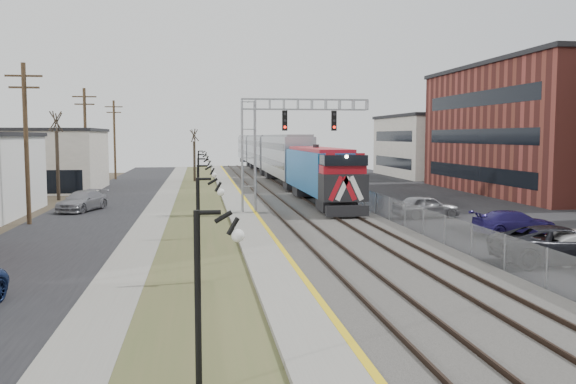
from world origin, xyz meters
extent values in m
plane|color=#473D2D|center=(0.00, 0.00, 0.00)|extent=(160.00, 160.00, 0.00)
cube|color=black|center=(-11.50, 35.00, 0.02)|extent=(7.00, 120.00, 0.04)
cube|color=gray|center=(-7.00, 35.00, 0.04)|extent=(2.00, 120.00, 0.08)
cube|color=#4A522C|center=(-4.00, 35.00, 0.03)|extent=(4.00, 120.00, 0.06)
cube|color=gray|center=(-1.00, 35.00, 0.12)|extent=(2.00, 120.00, 0.24)
cube|color=#595651|center=(4.00, 35.00, 0.10)|extent=(8.00, 120.00, 0.20)
cube|color=black|center=(16.00, 35.00, 0.02)|extent=(16.00, 120.00, 0.04)
cube|color=gold|center=(-0.12, 35.00, 0.24)|extent=(0.24, 120.00, 0.01)
cube|color=#2D2119|center=(1.25, 35.00, 0.28)|extent=(0.08, 120.00, 0.15)
cube|color=#2D2119|center=(2.75, 35.00, 0.28)|extent=(0.08, 120.00, 0.15)
cube|color=#2D2119|center=(4.75, 35.00, 0.28)|extent=(0.08, 120.00, 0.15)
cube|color=#2D2119|center=(6.25, 35.00, 0.28)|extent=(0.08, 120.00, 0.15)
cube|color=#125599|center=(5.50, 32.16, 2.47)|extent=(3.00, 17.00, 4.25)
cube|color=black|center=(5.50, 23.46, 0.70)|extent=(2.80, 0.50, 0.70)
cube|color=#93969C|center=(5.50, 52.46, 3.01)|extent=(3.00, 22.00, 5.33)
cube|color=#93969C|center=(5.50, 75.26, 3.01)|extent=(3.00, 22.00, 5.33)
cube|color=#93969C|center=(5.50, 98.06, 3.01)|extent=(3.00, 22.00, 5.33)
cube|color=gray|center=(-0.50, 28.00, 4.00)|extent=(1.00, 1.00, 8.00)
cube|color=gray|center=(3.50, 28.00, 7.75)|extent=(9.00, 0.80, 0.80)
cube|color=black|center=(2.00, 27.55, 6.60)|extent=(0.35, 0.25, 1.40)
cube|color=black|center=(5.50, 27.55, 6.60)|extent=(0.35, 0.25, 1.40)
cylinder|color=black|center=(-4.00, -2.00, 2.00)|extent=(0.14, 0.14, 4.00)
cylinder|color=black|center=(-4.00, 8.00, 2.00)|extent=(0.14, 0.14, 4.00)
cylinder|color=black|center=(-4.00, 18.00, 2.00)|extent=(0.14, 0.14, 4.00)
cylinder|color=black|center=(-4.00, 28.00, 2.00)|extent=(0.14, 0.14, 4.00)
cylinder|color=black|center=(-4.00, 38.00, 2.00)|extent=(0.14, 0.14, 4.00)
cylinder|color=black|center=(-4.00, 50.00, 2.00)|extent=(0.14, 0.14, 4.00)
cylinder|color=#4C3823|center=(-14.50, 25.00, 5.00)|extent=(0.28, 0.28, 10.00)
cylinder|color=#4C3823|center=(-14.50, 45.00, 5.00)|extent=(0.28, 0.28, 10.00)
cylinder|color=#4C3823|center=(-14.50, 65.00, 5.00)|extent=(0.28, 0.28, 10.00)
cube|color=gray|center=(8.20, 35.00, 0.80)|extent=(0.04, 120.00, 1.60)
cube|color=beige|center=(-21.00, 50.00, 3.00)|extent=(14.00, 12.00, 6.00)
cube|color=brown|center=(30.00, 40.00, 6.00)|extent=(16.00, 26.00, 12.00)
cube|color=beige|center=(30.00, 65.00, 4.00)|extent=(16.00, 18.00, 8.00)
cylinder|color=#382D23|center=(-16.00, 40.00, 2.97)|extent=(0.30, 0.30, 5.95)
cylinder|color=#382D23|center=(-4.50, 60.00, 2.45)|extent=(0.30, 0.30, 4.90)
imported|color=#A70C1A|center=(12.20, 9.50, 0.67)|extent=(4.17, 2.31, 1.34)
imported|color=black|center=(11.43, 9.22, 0.82)|extent=(6.05, 3.07, 1.64)
imported|color=navy|center=(13.36, 16.65, 0.68)|extent=(4.73, 1.95, 1.37)
imported|color=gray|center=(11.12, 24.21, 0.77)|extent=(4.72, 2.45, 1.54)
imported|color=gray|center=(-12.49, 31.57, 0.73)|extent=(3.60, 5.44, 1.46)
camera|label=1|loc=(-3.93, -14.66, 5.53)|focal=38.00mm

